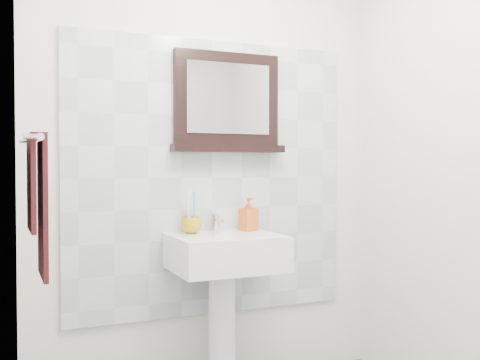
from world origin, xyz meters
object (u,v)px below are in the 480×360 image
object	(u,v)px
toothbrush_cup	(191,225)
framed_mirror	(227,105)
hand_towel	(38,194)
soap_dispenser	(248,214)
pedestal_sink	(225,270)

from	to	relation	value
toothbrush_cup	framed_mirror	distance (m)	0.69
framed_mirror	hand_towel	bearing A→B (deg)	-150.26
soap_dispenser	hand_towel	size ratio (longest dim) A/B	0.33
soap_dispenser	hand_towel	xyz separation A→B (m)	(-1.12, -0.51, 0.16)
pedestal_sink	soap_dispenser	xyz separation A→B (m)	(0.18, 0.11, 0.27)
pedestal_sink	framed_mirror	xyz separation A→B (m)	(0.09, 0.19, 0.87)
pedestal_sink	framed_mirror	bearing A→B (deg)	64.73
toothbrush_cup	soap_dispenser	world-z (taller)	soap_dispenser
toothbrush_cup	hand_towel	size ratio (longest dim) A/B	0.20
soap_dispenser	hand_towel	world-z (taller)	hand_towel
toothbrush_cup	soap_dispenser	xyz separation A→B (m)	(0.33, 0.00, 0.05)
pedestal_sink	toothbrush_cup	bearing A→B (deg)	142.86
pedestal_sink	toothbrush_cup	xyz separation A→B (m)	(-0.15, 0.11, 0.23)
framed_mirror	hand_towel	world-z (taller)	framed_mirror
toothbrush_cup	framed_mirror	world-z (taller)	framed_mirror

